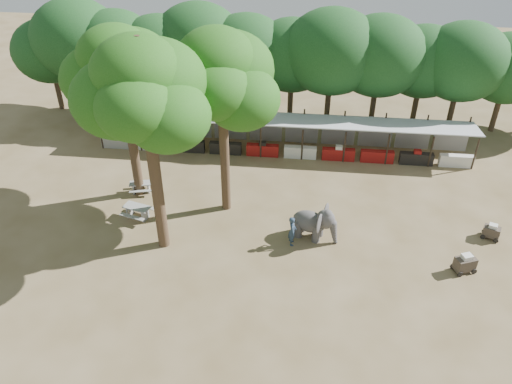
# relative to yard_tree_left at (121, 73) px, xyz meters

# --- Properties ---
(ground) EXTENTS (100.00, 100.00, 0.00)m
(ground) POSITION_rel_yard_tree_left_xyz_m (9.13, -7.19, -8.20)
(ground) COLOR brown
(ground) RESTS_ON ground
(vendor_stalls) EXTENTS (28.00, 2.99, 2.80)m
(vendor_stalls) POSITION_rel_yard_tree_left_xyz_m (9.13, 6.65, -7.02)
(vendor_stalls) COLOR #AAADB2
(vendor_stalls) RESTS_ON ground
(yard_tree_left) EXTENTS (7.10, 6.90, 11.02)m
(yard_tree_left) POSITION_rel_yard_tree_left_xyz_m (0.00, 0.00, 0.00)
(yard_tree_left) COLOR #332316
(yard_tree_left) RESTS_ON ground
(yard_tree_center) EXTENTS (7.10, 6.90, 12.04)m
(yard_tree_center) POSITION_rel_yard_tree_left_xyz_m (3.00, -5.00, 1.01)
(yard_tree_center) COLOR #332316
(yard_tree_center) RESTS_ON ground
(yard_tree_back) EXTENTS (7.10, 6.90, 11.36)m
(yard_tree_back) POSITION_rel_yard_tree_left_xyz_m (6.00, -1.00, 0.34)
(yard_tree_back) COLOR #332316
(yard_tree_back) RESTS_ON ground
(backdrop_trees) EXTENTS (46.46, 5.95, 8.33)m
(backdrop_trees) POSITION_rel_yard_tree_left_xyz_m (9.13, 11.81, -2.69)
(backdrop_trees) COLOR #332316
(backdrop_trees) RESTS_ON ground
(elephant) EXTENTS (2.90, 2.17, 2.15)m
(elephant) POSITION_rel_yard_tree_left_xyz_m (11.72, -3.58, -7.12)
(elephant) COLOR #3C3A3A
(elephant) RESTS_ON ground
(handler) EXTENTS (0.48, 0.69, 1.87)m
(handler) POSITION_rel_yard_tree_left_xyz_m (10.45, -4.31, -7.27)
(handler) COLOR #26384C
(handler) RESTS_ON ground
(picnic_table_near) EXTENTS (2.00, 1.88, 0.83)m
(picnic_table_near) POSITION_rel_yard_tree_left_xyz_m (0.85, -2.86, -7.66)
(picnic_table_near) COLOR gray
(picnic_table_near) RESTS_ON ground
(picnic_table_far) EXTENTS (1.69, 1.58, 0.72)m
(picnic_table_far) POSITION_rel_yard_tree_left_xyz_m (0.20, -0.08, -7.73)
(picnic_table_far) COLOR gray
(picnic_table_far) RESTS_ON ground
(cart_front) EXTENTS (1.37, 1.14, 1.14)m
(cart_front) POSITION_rel_yard_tree_left_xyz_m (19.78, -5.59, -7.64)
(cart_front) COLOR #342A22
(cart_front) RESTS_ON ground
(cart_back) EXTENTS (1.18, 0.98, 0.98)m
(cart_back) POSITION_rel_yard_tree_left_xyz_m (21.99, -2.49, -7.72)
(cart_back) COLOR #342A22
(cart_back) RESTS_ON ground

